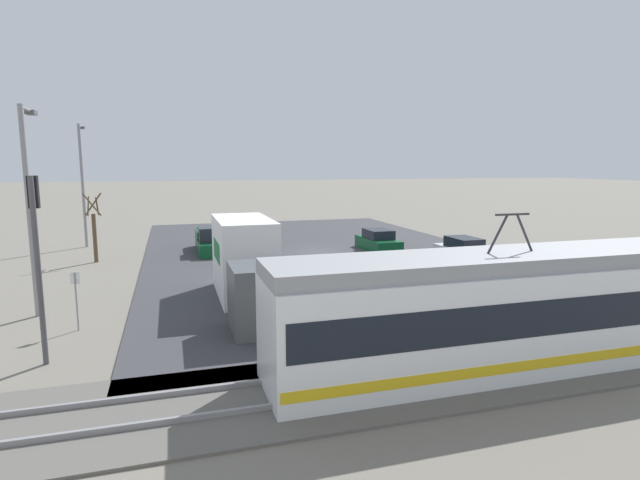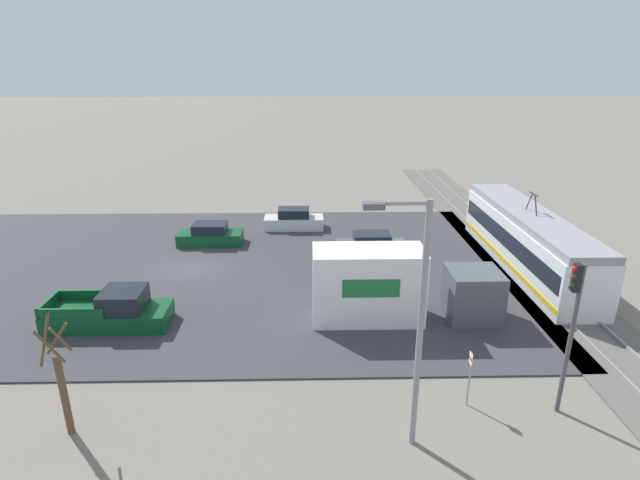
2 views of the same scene
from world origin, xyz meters
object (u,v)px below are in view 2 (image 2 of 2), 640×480
object	(u,v)px
pickup_truck	(111,312)
street_tree	(62,384)
box_truck	(393,287)
light_rail_tram	(527,240)
sedan_car_2	(372,246)
sedan_car_1	(294,220)
traffic_light_pole	(572,320)
sedan_car_0	(210,235)
no_parking_sign	(470,374)
street_lamp_mid_block	(415,313)

from	to	relation	value
pickup_truck	street_tree	bearing A→B (deg)	9.94
box_truck	pickup_truck	world-z (taller)	box_truck
light_rail_tram	sedan_car_2	xyz separation A→B (m)	(-1.95, -9.05, -1.03)
sedan_car_1	traffic_light_pole	size ratio (longest dim) A/B	0.77
box_truck	traffic_light_pole	bearing A→B (deg)	34.65
sedan_car_0	sedan_car_2	distance (m)	10.99
sedan_car_0	street_tree	size ratio (longest dim) A/B	1.00
sedan_car_1	no_parking_sign	size ratio (longest dim) A/B	2.01
no_parking_sign	pickup_truck	bearing A→B (deg)	-112.04
sedan_car_0	no_parking_sign	distance (m)	21.23
pickup_truck	sedan_car_1	bearing A→B (deg)	150.25
traffic_light_pole	street_lamp_mid_block	distance (m)	5.92
sedan_car_1	traffic_light_pole	bearing A→B (deg)	25.42
pickup_truck	sedan_car_2	size ratio (longest dim) A/B	1.27
light_rail_tram	sedan_car_0	world-z (taller)	light_rail_tram
sedan_car_2	pickup_truck	bearing A→B (deg)	-57.03
pickup_truck	street_tree	xyz separation A→B (m)	(7.23, 1.27, 1.20)
sedan_car_0	street_lamp_mid_block	world-z (taller)	street_lamp_mid_block
box_truck	traffic_light_pole	distance (m)	8.61
street_lamp_mid_block	sedan_car_0	bearing A→B (deg)	-152.63
light_rail_tram	sedan_car_0	size ratio (longest dim) A/B	3.35
pickup_truck	no_parking_sign	world-z (taller)	no_parking_sign
light_rail_tram	box_truck	size ratio (longest dim) A/B	1.61
sedan_car_2	no_parking_sign	world-z (taller)	no_parking_sign
light_rail_tram	sedan_car_0	xyz separation A→B (m)	(-4.44, -19.76, -1.06)
box_truck	no_parking_sign	world-z (taller)	box_truck
light_rail_tram	traffic_light_pole	bearing A→B (deg)	-17.92
sedan_car_1	traffic_light_pole	distance (m)	23.26
sedan_car_1	box_truck	bearing A→B (deg)	20.21
pickup_truck	street_lamp_mid_block	bearing A→B (deg)	57.55
light_rail_tram	sedan_car_1	distance (m)	16.14
light_rail_tram	street_tree	xyz separation A→B (m)	(13.91, -21.10, 0.22)
traffic_light_pole	no_parking_sign	xyz separation A→B (m)	(-0.40, -3.08, -2.32)
sedan_car_2	no_parking_sign	size ratio (longest dim) A/B	2.05
box_truck	sedan_car_0	xyz separation A→B (m)	(-10.71, -10.73, -1.03)
sedan_car_0	sedan_car_1	size ratio (longest dim) A/B	0.98
pickup_truck	sedan_car_1	distance (m)	16.53
light_rail_tram	street_lamp_mid_block	distance (m)	17.91
box_truck	traffic_light_pole	size ratio (longest dim) A/B	1.57
sedan_car_2	no_parking_sign	distance (m)	14.83
sedan_car_1	street_lamp_mid_block	world-z (taller)	street_lamp_mid_block
sedan_car_2	street_lamp_mid_block	world-z (taller)	street_lamp_mid_block
box_truck	sedan_car_0	bearing A→B (deg)	-134.95
sedan_car_0	sedan_car_2	bearing A→B (deg)	-103.06
sedan_car_1	no_parking_sign	bearing A→B (deg)	18.47
box_truck	traffic_light_pole	xyz separation A→B (m)	(6.90, 4.77, 1.94)
no_parking_sign	street_lamp_mid_block	bearing A→B (deg)	-54.27
sedan_car_1	traffic_light_pole	world-z (taller)	traffic_light_pole
box_truck	sedan_car_2	bearing A→B (deg)	-179.86
pickup_truck	traffic_light_pole	bearing A→B (deg)	70.28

